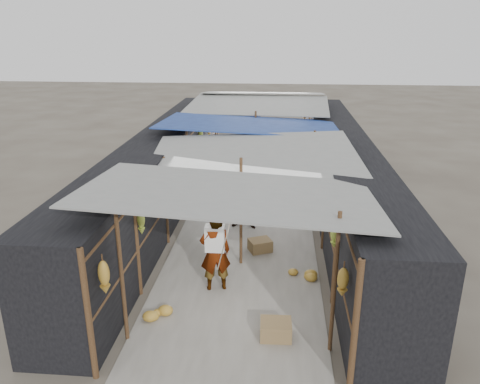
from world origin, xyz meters
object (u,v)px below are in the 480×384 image
(vendor_elderly, at_px, (215,252))
(shopper_blue, at_px, (247,198))
(black_basin, at_px, (302,178))
(crate_near, at_px, (276,330))
(vendor_seated, at_px, (305,197))

(vendor_elderly, height_order, shopper_blue, shopper_blue)
(black_basin, relative_size, shopper_blue, 0.34)
(crate_near, relative_size, black_basin, 0.92)
(black_basin, bearing_deg, vendor_seated, -91.07)
(crate_near, relative_size, vendor_seated, 0.59)
(crate_near, xyz_separation_m, shopper_blue, (-0.87, 4.84, 0.73))
(black_basin, distance_m, vendor_elderly, 7.98)
(vendor_seated, bearing_deg, black_basin, 158.06)
(crate_near, height_order, shopper_blue, shopper_blue)
(black_basin, bearing_deg, crate_near, -95.22)
(vendor_elderly, xyz_separation_m, vendor_seated, (2.08, 4.64, -0.40))
(black_basin, relative_size, vendor_seated, 0.64)
(crate_near, distance_m, black_basin, 9.26)
(shopper_blue, xyz_separation_m, vendor_seated, (1.65, 1.36, -0.42))
(black_basin, bearing_deg, vendor_elderly, -105.63)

